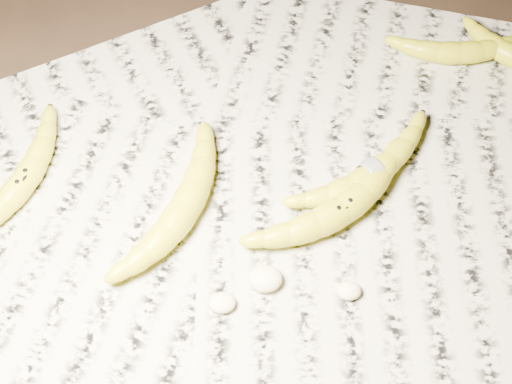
{
  "coord_description": "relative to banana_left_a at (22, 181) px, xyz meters",
  "views": [
    {
      "loc": [
        -0.03,
        -0.42,
        0.78
      ],
      "look_at": [
        -0.01,
        0.0,
        0.05
      ],
      "focal_mm": 50.0,
      "sensor_mm": 36.0,
      "label": 1
    }
  ],
  "objects": [
    {
      "name": "flesh_chunk_c",
      "position": [
        0.39,
        -0.16,
        -0.01
      ],
      "size": [
        0.03,
        0.02,
        0.02
      ],
      "primitive_type": "ellipsoid",
      "color": "beige",
      "rests_on": "newspaper_patch"
    },
    {
      "name": "banana_left_a",
      "position": [
        0.0,
        0.0,
        0.0
      ],
      "size": [
        0.14,
        0.2,
        0.03
      ],
      "primitive_type": null,
      "rotation": [
        0.0,
        0.0,
        1.09
      ],
      "color": "gold",
      "rests_on": "newspaper_patch"
    },
    {
      "name": "newspaper_patch",
      "position": [
        0.32,
        -0.03,
        -0.02
      ],
      "size": [
        0.9,
        0.7,
        0.01
      ],
      "primitive_type": "cube",
      "color": "#B8B49E",
      "rests_on": "ground"
    },
    {
      "name": "ground",
      "position": [
        0.3,
        -0.05,
        -0.02
      ],
      "size": [
        3.0,
        3.0,
        0.0
      ],
      "primitive_type": "plane",
      "color": "black",
      "rests_on": "ground"
    },
    {
      "name": "banana_left_b",
      "position": [
        0.2,
        -0.05,
        0.0
      ],
      "size": [
        0.16,
        0.21,
        0.04
      ],
      "primitive_type": null,
      "rotation": [
        0.0,
        0.0,
        1.07
      ],
      "color": "gold",
      "rests_on": "newspaper_patch"
    },
    {
      "name": "flesh_chunk_a",
      "position": [
        0.29,
        -0.14,
        -0.01
      ],
      "size": [
        0.04,
        0.03,
        0.02
      ],
      "primitive_type": "ellipsoid",
      "color": "beige",
      "rests_on": "newspaper_patch"
    },
    {
      "name": "measuring_tape",
      "position": [
        0.43,
        -0.01,
        -0.0
      ],
      "size": [
        0.03,
        0.04,
        0.04
      ],
      "primitive_type": "torus",
      "rotation": [
        0.0,
        1.57,
        0.57
      ],
      "color": "white",
      "rests_on": "newspaper_patch"
    },
    {
      "name": "banana_center",
      "position": [
        0.39,
        -0.06,
        0.0
      ],
      "size": [
        0.21,
        0.17,
        0.04
      ],
      "primitive_type": null,
      "rotation": [
        0.0,
        0.0,
        0.56
      ],
      "color": "gold",
      "rests_on": "newspaper_patch"
    },
    {
      "name": "flesh_chunk_b",
      "position": [
        0.24,
        -0.17,
        -0.01
      ],
      "size": [
        0.03,
        0.03,
        0.02
      ],
      "primitive_type": "ellipsoid",
      "color": "beige",
      "rests_on": "newspaper_patch"
    },
    {
      "name": "banana_upper_a",
      "position": [
        0.58,
        0.18,
        -0.0
      ],
      "size": [
        0.17,
        0.06,
        0.03
      ],
      "primitive_type": null,
      "rotation": [
        0.0,
        0.0,
        -0.03
      ],
      "color": "gold",
      "rests_on": "newspaper_patch"
    },
    {
      "name": "banana_taped",
      "position": [
        0.43,
        -0.01,
        -0.0
      ],
      "size": [
        0.2,
        0.15,
        0.03
      ],
      "primitive_type": null,
      "rotation": [
        0.0,
        0.0,
        0.57
      ],
      "color": "gold",
      "rests_on": "newspaper_patch"
    }
  ]
}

